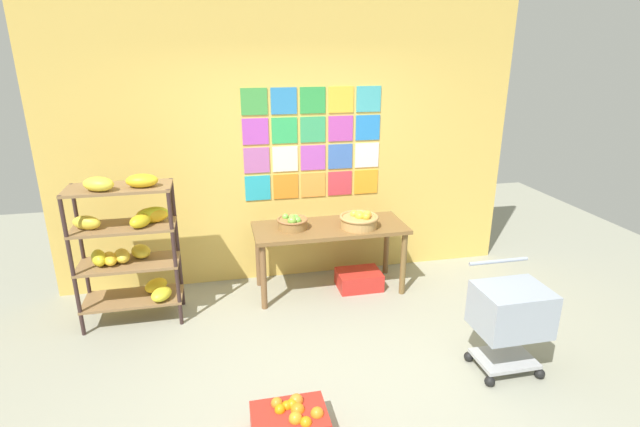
{
  "coord_description": "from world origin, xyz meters",
  "views": [
    {
      "loc": [
        -0.77,
        -3.11,
        2.45
      ],
      "look_at": [
        0.1,
        0.89,
        1.05
      ],
      "focal_mm": 27.34,
      "sensor_mm": 36.0,
      "label": 1
    }
  ],
  "objects_px": {
    "fruit_basket_centre": "(293,223)",
    "display_table": "(330,234)",
    "shopping_cart": "(511,313)",
    "produce_crate_under_table": "(359,279)",
    "orange_crate_foreground": "(291,422)",
    "banana_shelf_unit": "(130,240)",
    "fruit_basket_left": "(359,220)"
  },
  "relations": [
    {
      "from": "fruit_basket_centre",
      "to": "display_table",
      "type": "bearing_deg",
      "value": 0.6
    },
    {
      "from": "shopping_cart",
      "to": "produce_crate_under_table",
      "type": "bearing_deg",
      "value": 114.66
    },
    {
      "from": "display_table",
      "to": "shopping_cart",
      "type": "height_order",
      "value": "shopping_cart"
    },
    {
      "from": "orange_crate_foreground",
      "to": "shopping_cart",
      "type": "bearing_deg",
      "value": 10.76
    },
    {
      "from": "banana_shelf_unit",
      "to": "produce_crate_under_table",
      "type": "height_order",
      "value": "banana_shelf_unit"
    },
    {
      "from": "banana_shelf_unit",
      "to": "display_table",
      "type": "height_order",
      "value": "banana_shelf_unit"
    },
    {
      "from": "orange_crate_foreground",
      "to": "shopping_cart",
      "type": "relative_size",
      "value": 0.58
    },
    {
      "from": "produce_crate_under_table",
      "to": "orange_crate_foreground",
      "type": "xyz_separation_m",
      "value": [
        -1.05,
        -1.94,
        0.02
      ]
    },
    {
      "from": "display_table",
      "to": "fruit_basket_left",
      "type": "xyz_separation_m",
      "value": [
        0.28,
        -0.1,
        0.17
      ]
    },
    {
      "from": "produce_crate_under_table",
      "to": "orange_crate_foreground",
      "type": "bearing_deg",
      "value": -118.45
    },
    {
      "from": "banana_shelf_unit",
      "to": "display_table",
      "type": "relative_size",
      "value": 0.91
    },
    {
      "from": "orange_crate_foreground",
      "to": "fruit_basket_left",
      "type": "bearing_deg",
      "value": 61.5
    },
    {
      "from": "banana_shelf_unit",
      "to": "orange_crate_foreground",
      "type": "height_order",
      "value": "banana_shelf_unit"
    },
    {
      "from": "fruit_basket_left",
      "to": "orange_crate_foreground",
      "type": "relative_size",
      "value": 0.8
    },
    {
      "from": "produce_crate_under_table",
      "to": "shopping_cart",
      "type": "distance_m",
      "value": 1.81
    },
    {
      "from": "display_table",
      "to": "fruit_basket_centre",
      "type": "bearing_deg",
      "value": -179.4
    },
    {
      "from": "display_table",
      "to": "fruit_basket_centre",
      "type": "xyz_separation_m",
      "value": [
        -0.38,
        -0.0,
        0.16
      ]
    },
    {
      "from": "orange_crate_foreground",
      "to": "produce_crate_under_table",
      "type": "bearing_deg",
      "value": 61.55
    },
    {
      "from": "fruit_basket_left",
      "to": "fruit_basket_centre",
      "type": "relative_size",
      "value": 1.29
    },
    {
      "from": "produce_crate_under_table",
      "to": "display_table",
      "type": "bearing_deg",
      "value": 174.52
    },
    {
      "from": "display_table",
      "to": "fruit_basket_left",
      "type": "bearing_deg",
      "value": -19.61
    },
    {
      "from": "banana_shelf_unit",
      "to": "produce_crate_under_table",
      "type": "relative_size",
      "value": 3.11
    },
    {
      "from": "orange_crate_foreground",
      "to": "shopping_cart",
      "type": "distance_m",
      "value": 1.85
    },
    {
      "from": "fruit_basket_centre",
      "to": "shopping_cart",
      "type": "distance_m",
      "value": 2.18
    },
    {
      "from": "orange_crate_foreground",
      "to": "shopping_cart",
      "type": "xyz_separation_m",
      "value": [
        1.78,
        0.34,
        0.4
      ]
    },
    {
      "from": "banana_shelf_unit",
      "to": "shopping_cart",
      "type": "relative_size",
      "value": 1.67
    },
    {
      "from": "fruit_basket_centre",
      "to": "fruit_basket_left",
      "type": "bearing_deg",
      "value": -8.24
    },
    {
      "from": "banana_shelf_unit",
      "to": "shopping_cart",
      "type": "height_order",
      "value": "banana_shelf_unit"
    },
    {
      "from": "produce_crate_under_table",
      "to": "shopping_cart",
      "type": "xyz_separation_m",
      "value": [
        0.73,
        -1.6,
        0.42
      ]
    },
    {
      "from": "fruit_basket_left",
      "to": "display_table",
      "type": "bearing_deg",
      "value": 160.39
    },
    {
      "from": "produce_crate_under_table",
      "to": "orange_crate_foreground",
      "type": "height_order",
      "value": "orange_crate_foreground"
    },
    {
      "from": "fruit_basket_left",
      "to": "shopping_cart",
      "type": "bearing_deg",
      "value": -63.53
    }
  ]
}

